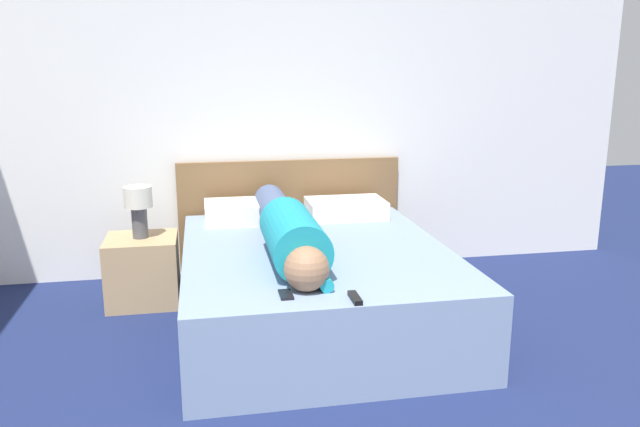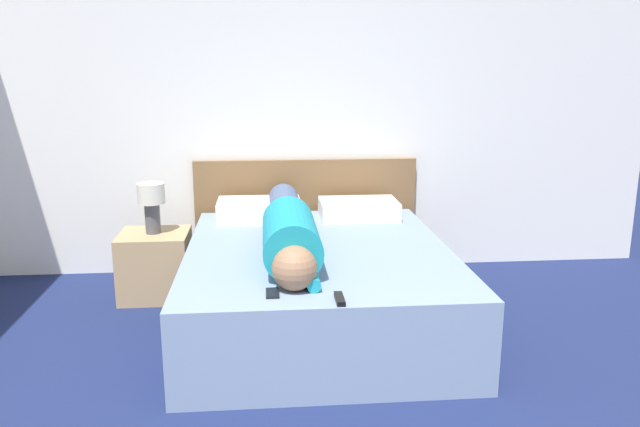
# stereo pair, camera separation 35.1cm
# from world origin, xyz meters

# --- Properties ---
(wall_back) EXTENTS (5.74, 0.06, 2.60)m
(wall_back) POSITION_xyz_m (0.00, 3.79, 1.30)
(wall_back) COLOR white
(wall_back) RESTS_ON ground_plane
(bed) EXTENTS (1.60, 1.99, 0.49)m
(bed) POSITION_xyz_m (0.13, 2.64, 0.25)
(bed) COLOR #7589A8
(bed) RESTS_ON ground_plane
(headboard) EXTENTS (1.72, 0.04, 0.88)m
(headboard) POSITION_xyz_m (0.13, 3.72, 0.44)
(headboard) COLOR brown
(headboard) RESTS_ON ground_plane
(nightstand) EXTENTS (0.47, 0.44, 0.46)m
(nightstand) POSITION_xyz_m (-0.96, 3.21, 0.23)
(nightstand) COLOR tan
(nightstand) RESTS_ON ground_plane
(table_lamp) EXTENTS (0.18, 0.18, 0.35)m
(table_lamp) POSITION_xyz_m (-0.96, 3.21, 0.68)
(table_lamp) COLOR #4C4C51
(table_lamp) RESTS_ON nightstand
(person_lying) EXTENTS (0.31, 1.79, 0.31)m
(person_lying) POSITION_xyz_m (-0.05, 2.58, 0.63)
(person_lying) COLOR #936B4C
(person_lying) RESTS_ON bed
(pillow_near_headboard) EXTENTS (0.59, 0.38, 0.14)m
(pillow_near_headboard) POSITION_xyz_m (-0.23, 3.39, 0.57)
(pillow_near_headboard) COLOR silver
(pillow_near_headboard) RESTS_ON bed
(pillow_second) EXTENTS (0.56, 0.38, 0.13)m
(pillow_second) POSITION_xyz_m (0.49, 3.39, 0.56)
(pillow_second) COLOR silver
(pillow_second) RESTS_ON bed
(tv_remote) EXTENTS (0.04, 0.15, 0.02)m
(tv_remote) POSITION_xyz_m (0.16, 1.74, 0.51)
(tv_remote) COLOR black
(tv_remote) RESTS_ON bed
(cell_phone) EXTENTS (0.06, 0.13, 0.01)m
(cell_phone) POSITION_xyz_m (-0.16, 1.86, 0.50)
(cell_phone) COLOR black
(cell_phone) RESTS_ON bed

